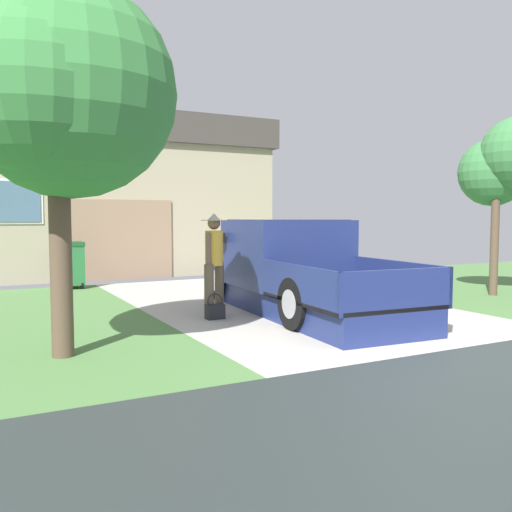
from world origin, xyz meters
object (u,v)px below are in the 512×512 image
pickup_truck (291,269)px  house_with_garage (107,197)px  handbag (215,311)px  neighbor_tree (507,163)px  person_with_hat (214,260)px  front_yard_tree (57,92)px  wheeled_trash_bin (70,263)px

pickup_truck → house_with_garage: 9.61m
house_with_garage → pickup_truck: bearing=-82.1°
handbag → neighbor_tree: neighbor_tree is taller
handbag → house_with_garage: size_ratio=0.05×
person_with_hat → handbag: 0.87m
house_with_garage → neighbor_tree: (6.41, -9.95, 0.51)m
pickup_truck → front_yard_tree: front_yard_tree is taller
person_with_hat → front_yard_tree: bearing=177.1°
pickup_truck → house_with_garage: size_ratio=0.59×
pickup_truck → front_yard_tree: bearing=-152.7°
house_with_garage → neighbor_tree: 11.85m
pickup_truck → house_with_garage: (-1.30, 9.38, 1.62)m
front_yard_tree → wheeled_trash_bin: size_ratio=4.01×
handbag → front_yard_tree: front_yard_tree is taller
handbag → wheeled_trash_bin: (-1.50, 5.25, 0.46)m
wheeled_trash_bin → front_yard_tree: bearing=-99.4°
person_with_hat → wheeled_trash_bin: bearing=71.3°
pickup_truck → wheeled_trash_bin: size_ratio=4.80×
neighbor_tree → handbag: bearing=177.7°
person_with_hat → handbag: person_with_hat is taller
house_with_garage → wheeled_trash_bin: (-1.87, -4.43, -1.76)m
front_yard_tree → wheeled_trash_bin: 7.36m
handbag → neighbor_tree: (6.77, -0.27, 2.73)m
person_with_hat → handbag: size_ratio=4.08×
person_with_hat → neighbor_tree: bearing=-40.6°
handbag → neighbor_tree: 7.31m
pickup_truck → house_with_garage: house_with_garage is taller
handbag → front_yard_tree: 4.29m
handbag → house_with_garage: house_with_garage is taller
front_yard_tree → wheeled_trash_bin: (1.13, 6.82, -2.54)m
person_with_hat → neighbor_tree: neighbor_tree is taller
neighbor_tree → pickup_truck: bearing=173.6°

